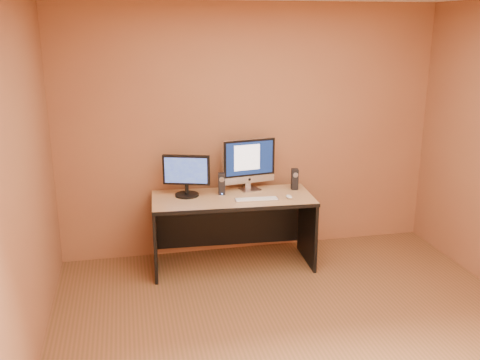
{
  "coord_description": "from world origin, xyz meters",
  "views": [
    {
      "loc": [
        -1.27,
        -3.36,
        2.37
      ],
      "look_at": [
        -0.23,
        1.46,
        0.93
      ],
      "focal_mm": 40.0,
      "sensor_mm": 36.0,
      "label": 1
    }
  ],
  "objects": [
    {
      "name": "imac",
      "position": [
        -0.06,
        1.76,
        1.0
      ],
      "size": [
        0.59,
        0.29,
        0.54
      ],
      "primitive_type": null,
      "rotation": [
        0.0,
        0.0,
        0.15
      ],
      "color": "#B2B3B7",
      "rests_on": "desk"
    },
    {
      "name": "desk",
      "position": [
        -0.28,
        1.56,
        0.37
      ],
      "size": [
        1.62,
        0.78,
        0.73
      ],
      "primitive_type": null,
      "rotation": [
        0.0,
        0.0,
        -0.05
      ],
      "color": "tan",
      "rests_on": "ground"
    },
    {
      "name": "speaker_left",
      "position": [
        -0.37,
        1.68,
        0.84
      ],
      "size": [
        0.08,
        0.08,
        0.22
      ],
      "primitive_type": null,
      "rotation": [
        0.0,
        0.0,
        -0.13
      ],
      "color": "black",
      "rests_on": "desk"
    },
    {
      "name": "mouse",
      "position": [
        0.25,
        1.41,
        0.75
      ],
      "size": [
        0.06,
        0.1,
        0.04
      ],
      "primitive_type": "ellipsoid",
      "rotation": [
        0.0,
        0.0,
        0.03
      ],
      "color": "silver",
      "rests_on": "desk"
    },
    {
      "name": "floor",
      "position": [
        0.0,
        0.0,
        0.0
      ],
      "size": [
        4.0,
        4.0,
        0.0
      ],
      "primitive_type": "plane",
      "color": "brown",
      "rests_on": "ground"
    },
    {
      "name": "cable_b",
      "position": [
        -0.12,
        1.87,
        0.74
      ],
      "size": [
        0.08,
        0.17,
        0.01
      ],
      "primitive_type": "cylinder",
      "rotation": [
        1.57,
        0.0,
        -0.42
      ],
      "color": "black",
      "rests_on": "desk"
    },
    {
      "name": "speaker_right",
      "position": [
        0.4,
        1.69,
        0.84
      ],
      "size": [
        0.08,
        0.08,
        0.22
      ],
      "primitive_type": null,
      "rotation": [
        0.0,
        0.0,
        -0.12
      ],
      "color": "black",
      "rests_on": "desk"
    },
    {
      "name": "walls",
      "position": [
        0.0,
        0.0,
        1.3
      ],
      "size": [
        4.0,
        4.0,
        2.6
      ],
      "primitive_type": null,
      "color": "brown",
      "rests_on": "ground"
    },
    {
      "name": "second_monitor",
      "position": [
        -0.72,
        1.7,
        0.94
      ],
      "size": [
        0.52,
        0.37,
        0.42
      ],
      "primitive_type": null,
      "rotation": [
        0.0,
        0.0,
        -0.31
      ],
      "color": "black",
      "rests_on": "desk"
    },
    {
      "name": "cable_a",
      "position": [
        0.01,
        1.83,
        0.74
      ],
      "size": [
        0.11,
        0.2,
        0.01
      ],
      "primitive_type": "cylinder",
      "rotation": [
        1.57,
        0.0,
        0.49
      ],
      "color": "black",
      "rests_on": "desk"
    },
    {
      "name": "keyboard",
      "position": [
        -0.07,
        1.42,
        0.74
      ],
      "size": [
        0.43,
        0.14,
        0.02
      ],
      "primitive_type": "cube",
      "rotation": [
        0.0,
        0.0,
        -0.06
      ],
      "color": "silver",
      "rests_on": "desk"
    }
  ]
}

